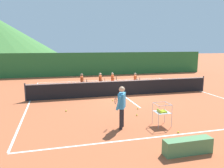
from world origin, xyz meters
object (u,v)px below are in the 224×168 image
(tennis_net, at_px, (123,88))
(tennis_ball_2, at_px, (138,109))
(instructor, at_px, (122,103))
(student_2, at_px, (113,79))
(student_0, at_px, (82,82))
(tennis_ball_3, at_px, (137,115))
(tennis_ball_4, at_px, (66,111))
(student_3, at_px, (135,80))
(tennis_ball_5, at_px, (113,100))
(student_1, at_px, (100,81))
(courtside_bench, at_px, (188,146))
(tennis_ball_1, at_px, (162,112))
(ball_cart, at_px, (162,111))
(tennis_ball_0, at_px, (178,132))

(tennis_net, bearing_deg, tennis_ball_2, -93.98)
(instructor, xyz_separation_m, student_2, (1.65, 7.62, -0.26))
(student_0, height_order, tennis_ball_3, student_0)
(student_0, xyz_separation_m, tennis_ball_2, (2.25, -4.32, -0.77))
(student_2, height_order, tennis_ball_4, student_2)
(student_3, relative_size, tennis_ball_5, 18.35)
(student_1, distance_m, tennis_ball_4, 4.76)
(student_1, xyz_separation_m, courtside_bench, (0.75, -9.14, -0.57))
(tennis_ball_3, xyz_separation_m, tennis_ball_5, (-0.38, 2.89, 0.00))
(student_1, height_order, courtside_bench, student_1)
(student_0, bearing_deg, tennis_ball_2, -62.53)
(student_3, height_order, tennis_ball_1, student_3)
(student_1, bearing_deg, tennis_ball_5, -85.74)
(instructor, xyz_separation_m, student_3, (3.06, 6.69, -0.23))
(instructor, height_order, tennis_ball_1, instructor)
(tennis_ball_3, bearing_deg, tennis_ball_5, 97.46)
(tennis_net, xyz_separation_m, ball_cart, (-0.12, -5.48, 0.09))
(student_2, bearing_deg, courtside_bench, -91.97)
(instructor, xyz_separation_m, tennis_ball_2, (1.53, 2.22, -0.95))
(student_3, bearing_deg, tennis_ball_0, -98.84)
(tennis_ball_5, bearing_deg, student_1, 94.26)
(instructor, distance_m, student_2, 7.80)
(tennis_ball_2, bearing_deg, tennis_ball_4, 171.80)
(tennis_ball_5, distance_m, courtside_bench, 6.62)
(instructor, bearing_deg, tennis_ball_3, 48.13)
(courtside_bench, bearing_deg, tennis_ball_2, 87.18)
(tennis_ball_1, xyz_separation_m, tennis_ball_3, (-1.33, -0.11, 0.00))
(student_1, xyz_separation_m, tennis_ball_4, (-2.52, -3.96, -0.76))
(tennis_ball_5, bearing_deg, ball_cart, -78.28)
(student_1, height_order, student_2, student_1)
(tennis_net, distance_m, tennis_ball_4, 4.57)
(tennis_net, distance_m, courtside_bench, 7.81)
(tennis_ball_4, height_order, tennis_ball_5, same)
(ball_cart, bearing_deg, courtside_bench, -97.95)
(student_3, bearing_deg, tennis_ball_4, -141.74)
(ball_cart, height_order, tennis_ball_5, ball_cart)
(tennis_ball_3, bearing_deg, student_0, 109.08)
(instructor, relative_size, student_3, 1.32)
(student_0, bearing_deg, tennis_ball_5, -58.86)
(tennis_ball_0, bearing_deg, student_2, 91.44)
(tennis_ball_2, bearing_deg, student_1, 102.42)
(student_3, xyz_separation_m, tennis_ball_4, (-5.03, -3.97, -0.72))
(instructor, height_order, student_3, instructor)
(student_3, bearing_deg, ball_cart, -101.89)
(ball_cart, bearing_deg, instructor, 175.04)
(student_2, bearing_deg, ball_cart, -90.17)
(tennis_ball_0, height_order, tennis_ball_5, same)
(student_0, height_order, student_1, student_0)
(tennis_ball_1, height_order, tennis_ball_5, same)
(student_3, relative_size, ball_cart, 1.39)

